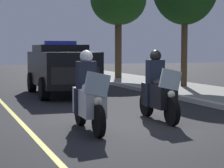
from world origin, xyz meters
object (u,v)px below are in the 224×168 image
object	(u,v)px
police_motorcycle_lead_right	(158,92)
tree_behind_suv	(118,0)
police_motorcycle_lead_left	(89,98)
police_suv	(61,67)

from	to	relation	value
police_motorcycle_lead_right	tree_behind_suv	distance (m)	15.00
police_motorcycle_lead_left	tree_behind_suv	bearing A→B (deg)	156.69
police_motorcycle_lead_left	police_motorcycle_lead_right	bearing A→B (deg)	108.75
police_motorcycle_lead_left	tree_behind_suv	size ratio (longest dim) A/B	0.36
police_motorcycle_lead_right	police_suv	bearing A→B (deg)	-172.89
police_motorcycle_lead_right	tree_behind_suv	world-z (taller)	tree_behind_suv
police_motorcycle_lead_right	police_motorcycle_lead_left	bearing A→B (deg)	-71.25
police_suv	police_motorcycle_lead_left	bearing A→B (deg)	-9.00
police_motorcycle_lead_right	police_suv	xyz separation A→B (m)	(-6.61, -0.82, 0.37)
police_suv	tree_behind_suv	size ratio (longest dim) A/B	0.84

